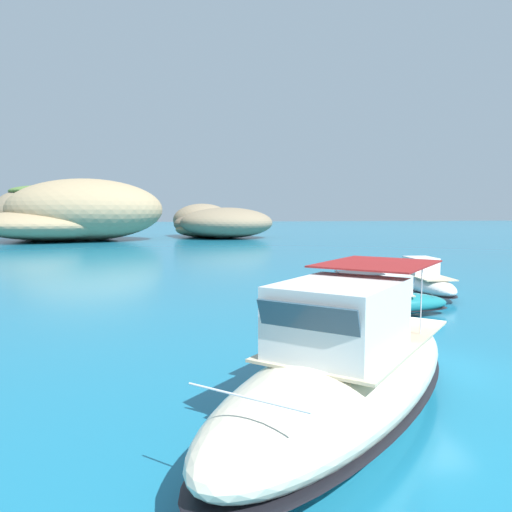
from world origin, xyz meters
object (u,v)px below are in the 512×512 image
Objects in this scene: islet_large at (70,213)px; motorboat_cream at (347,373)px; motorboat_white at (422,282)px; motorboat_teal at (382,301)px; islet_small at (214,223)px.

motorboat_cream is (19.62, -72.43, -3.18)m from islet_large.
islet_large is 4.64× the size of motorboat_white.
motorboat_teal is at bearing -132.86° from motorboat_white.
motorboat_white is (29.58, -57.42, -3.55)m from islet_large.
islet_large is at bearing 105.16° from motorboat_cream.
motorboat_cream is at bearing -74.84° from islet_large.
islet_small is at bearing 9.65° from islet_large.
islet_small is 2.48× the size of motorboat_cream.
motorboat_teal is 6.78m from motorboat_white.
islet_small reaches higher than motorboat_teal.
islet_large is at bearing -170.35° from islet_small.
motorboat_teal is at bearing -88.62° from islet_small.
motorboat_white is at bearing 47.14° from motorboat_teal.
islet_small is 3.56× the size of motorboat_white.
islet_small reaches higher than motorboat_white.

